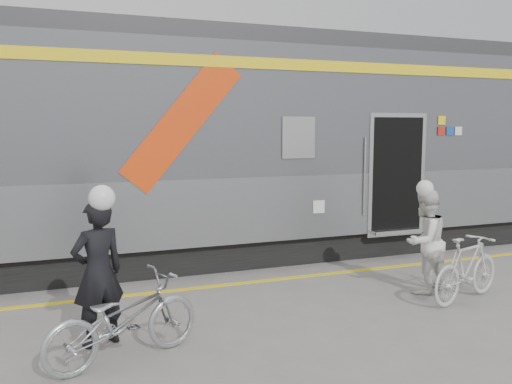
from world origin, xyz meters
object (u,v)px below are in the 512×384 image
bicycle_left (124,319)px  woman (425,241)px  man (98,273)px  bicycle_right (467,268)px

bicycle_left → woman: 4.54m
man → woman: (4.64, 0.31, -0.06)m
man → woman: man is taller
man → woman: size_ratio=1.08×
man → bicycle_right: size_ratio=1.07×
bicycle_right → bicycle_left: bearing=76.1°
man → bicycle_right: man is taller
bicycle_right → man: bearing=69.6°
bicycle_right → woman: bearing=11.0°
bicycle_left → bicycle_right: (4.74, 0.31, 0.01)m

